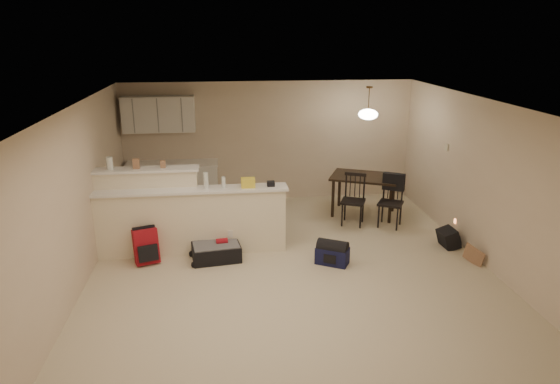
{
  "coord_description": "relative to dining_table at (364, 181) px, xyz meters",
  "views": [
    {
      "loc": [
        -0.97,
        -6.71,
        3.47
      ],
      "look_at": [
        -0.1,
        0.7,
        1.05
      ],
      "focal_mm": 32.0,
      "sensor_mm": 36.0,
      "label": 1
    }
  ],
  "objects": [
    {
      "name": "upper_cabinets",
      "position": [
        -3.95,
        1.0,
        1.21
      ],
      "size": [
        1.4,
        0.34,
        0.7
      ],
      "primitive_type": "cube",
      "color": "white",
      "rests_on": "room"
    },
    {
      "name": "pouch",
      "position": [
        -1.97,
        -1.42,
        0.44
      ],
      "size": [
        0.12,
        0.1,
        0.08
      ],
      "primitive_type": "cube",
      "color": "#996E4F",
      "rests_on": "breakfast_bar"
    },
    {
      "name": "kitchen_counter",
      "position": [
        -3.75,
        0.87,
        -0.24
      ],
      "size": [
        1.8,
        0.6,
        0.9
      ],
      "primitive_type": "cube",
      "color": "white",
      "rests_on": "ground"
    },
    {
      "name": "pendant_lamp",
      "position": [
        -0.0,
        -0.0,
        1.3
      ],
      "size": [
        0.36,
        0.36,
        0.62
      ],
      "color": "brown",
      "rests_on": "room"
    },
    {
      "name": "red_backpack",
      "position": [
        -3.96,
        -1.71,
        -0.42
      ],
      "size": [
        0.42,
        0.33,
        0.55
      ],
      "primitive_type": "cube",
      "rotation": [
        0.0,
        0.0,
        0.32
      ],
      "color": "maroon",
      "rests_on": "ground"
    },
    {
      "name": "dining_chair_far",
      "position": [
        0.31,
        -0.7,
        -0.21
      ],
      "size": [
        0.56,
        0.56,
        0.96
      ],
      "primitive_type": null,
      "rotation": [
        0.0,
        0.0,
        -0.53
      ],
      "color": "black",
      "rests_on": "ground"
    },
    {
      "name": "small_box",
      "position": [
        -3.67,
        -1.2,
        0.76
      ],
      "size": [
        0.08,
        0.06,
        0.12
      ],
      "primitive_type": "cube",
      "color": "#996E4F",
      "rests_on": "breakfast_bar"
    },
    {
      "name": "black_daypack",
      "position": [
        0.99,
        -1.71,
        -0.54
      ],
      "size": [
        0.26,
        0.36,
        0.31
      ],
      "primitive_type": "cube",
      "rotation": [
        0.0,
        0.0,
        1.62
      ],
      "color": "black",
      "rests_on": "ground"
    },
    {
      "name": "cardboard_sheet",
      "position": [
        1.1,
        -2.36,
        -0.55
      ],
      "size": [
        0.16,
        0.34,
        0.27
      ],
      "primitive_type": "cube",
      "rotation": [
        0.0,
        0.0,
        1.97
      ],
      "color": "#996E4F",
      "rests_on": "ground"
    },
    {
      "name": "jar",
      "position": [
        -4.49,
        -1.2,
        0.8
      ],
      "size": [
        0.1,
        0.1,
        0.2
      ],
      "primitive_type": "cylinder",
      "color": "silver",
      "rests_on": "breakfast_bar"
    },
    {
      "name": "dining_table",
      "position": [
        0.0,
        0.0,
        0.0
      ],
      "size": [
        1.49,
        1.28,
        0.79
      ],
      "rotation": [
        0.0,
        0.0,
        -0.42
      ],
      "color": "black",
      "rests_on": "ground"
    },
    {
      "name": "breakfast_bar",
      "position": [
        -3.51,
        -1.34,
        -0.08
      ],
      "size": [
        3.08,
        0.58,
        1.39
      ],
      "color": "#F3E7C4",
      "rests_on": "ground"
    },
    {
      "name": "dining_chair_near",
      "position": [
        -0.35,
        -0.51,
        -0.21
      ],
      "size": [
        0.54,
        0.53,
        0.96
      ],
      "primitive_type": null,
      "rotation": [
        0.0,
        0.0,
        -0.4
      ],
      "color": "black",
      "rests_on": "ground"
    },
    {
      "name": "cereal_box",
      "position": [
        -4.08,
        -1.2,
        0.78
      ],
      "size": [
        0.1,
        0.07,
        0.16
      ],
      "primitive_type": "cube",
      "color": "#996E4F",
      "rests_on": "breakfast_bar"
    },
    {
      "name": "bottle_a",
      "position": [
        -3.0,
        -1.42,
        0.53
      ],
      "size": [
        0.07,
        0.07,
        0.26
      ],
      "primitive_type": "cylinder",
      "color": "silver",
      "rests_on": "breakfast_bar"
    },
    {
      "name": "thermostat",
      "position": [
        1.24,
        -0.77,
        0.81
      ],
      "size": [
        0.02,
        0.12,
        0.12
      ],
      "primitive_type": "cube",
      "color": "beige",
      "rests_on": "room"
    },
    {
      "name": "bag_lump",
      "position": [
        -2.34,
        -1.42,
        0.47
      ],
      "size": [
        0.22,
        0.18,
        0.14
      ],
      "primitive_type": "cube",
      "color": "#996E4F",
      "rests_on": "breakfast_bar"
    },
    {
      "name": "suitcase",
      "position": [
        -2.88,
        -1.75,
        -0.57
      ],
      "size": [
        0.8,
        0.58,
        0.25
      ],
      "primitive_type": "cube",
      "rotation": [
        0.0,
        0.0,
        0.13
      ],
      "color": "black",
      "rests_on": "ground"
    },
    {
      "name": "bottle_b",
      "position": [
        -2.72,
        -1.42,
        0.49
      ],
      "size": [
        0.06,
        0.06,
        0.18
      ],
      "primitive_type": "cylinder",
      "color": "silver",
      "rests_on": "breakfast_bar"
    },
    {
      "name": "navy_duffel",
      "position": [
        -1.08,
        -2.1,
        -0.56
      ],
      "size": [
        0.56,
        0.47,
        0.27
      ],
      "primitive_type": "cube",
      "rotation": [
        0.0,
        0.0,
        -0.51
      ],
      "color": "#12153B",
      "rests_on": "ground"
    },
    {
      "name": "room",
      "position": [
        -1.75,
        -2.32,
        0.56
      ],
      "size": [
        7.0,
        7.02,
        2.5
      ],
      "color": "beige",
      "rests_on": "ground"
    }
  ]
}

